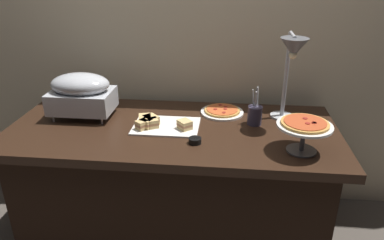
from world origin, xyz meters
The scene contains 10 objects.
ground_plane centered at (0.00, 0.00, 0.00)m, with size 8.00×8.00×0.00m, color #4C443D.
back_wall centered at (0.00, 0.50, 1.20)m, with size 4.40×0.04×2.40m, color #C6B593.
buffet_table centered at (0.00, 0.00, 0.39)m, with size 1.90×0.84×0.76m.
chafing_dish centered at (-0.57, 0.10, 0.91)m, with size 0.37×0.25×0.27m.
heat_lamp centered at (0.65, 0.09, 1.17)m, with size 0.15×0.30×0.52m.
pizza_plate_front centered at (0.28, 0.24, 0.77)m, with size 0.27×0.27×0.03m.
pizza_plate_center centered at (0.69, -0.22, 0.89)m, with size 0.27×0.27×0.17m.
sandwich_platter centered at (-0.07, -0.01, 0.78)m, with size 0.38×0.27×0.06m.
sauce_cup_near centered at (0.15, -0.19, 0.78)m, with size 0.07×0.07×0.03m.
utensil_holder centered at (0.47, 0.09, 0.82)m, with size 0.08×0.08×0.23m.
Camera 1 is at (0.31, -1.89, 1.65)m, focal length 34.10 mm.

